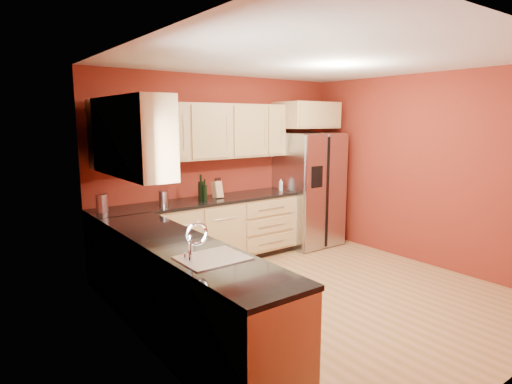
% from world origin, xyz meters
% --- Properties ---
extents(floor, '(4.00, 4.00, 0.00)m').
position_xyz_m(floor, '(0.00, 0.00, 0.00)').
color(floor, olive).
rests_on(floor, ground).
extents(ceiling, '(4.00, 4.00, 0.00)m').
position_xyz_m(ceiling, '(0.00, 0.00, 2.60)').
color(ceiling, silver).
rests_on(ceiling, wall_back).
extents(wall_back, '(4.00, 0.04, 2.60)m').
position_xyz_m(wall_back, '(0.00, 2.00, 1.30)').
color(wall_back, maroon).
rests_on(wall_back, floor).
extents(wall_left, '(0.04, 4.00, 2.60)m').
position_xyz_m(wall_left, '(-2.00, 0.00, 1.30)').
color(wall_left, maroon).
rests_on(wall_left, floor).
extents(wall_right, '(0.04, 4.00, 2.60)m').
position_xyz_m(wall_right, '(2.00, 0.00, 1.30)').
color(wall_right, maroon).
rests_on(wall_right, floor).
extents(base_cabinets_back, '(2.90, 0.60, 0.88)m').
position_xyz_m(base_cabinets_back, '(-0.55, 1.70, 0.44)').
color(base_cabinets_back, tan).
rests_on(base_cabinets_back, floor).
extents(base_cabinets_left, '(0.60, 2.80, 0.88)m').
position_xyz_m(base_cabinets_left, '(-1.70, 0.00, 0.44)').
color(base_cabinets_left, tan).
rests_on(base_cabinets_left, floor).
extents(countertop_back, '(2.90, 0.62, 0.04)m').
position_xyz_m(countertop_back, '(-0.55, 1.69, 0.90)').
color(countertop_back, black).
rests_on(countertop_back, base_cabinets_back).
extents(countertop_left, '(0.62, 2.80, 0.04)m').
position_xyz_m(countertop_left, '(-1.69, 0.00, 0.90)').
color(countertop_left, black).
rests_on(countertop_left, base_cabinets_left).
extents(upper_cabinets_back, '(2.30, 0.33, 0.75)m').
position_xyz_m(upper_cabinets_back, '(-0.25, 1.83, 1.83)').
color(upper_cabinets_back, tan).
rests_on(upper_cabinets_back, wall_back).
extents(upper_cabinets_left, '(0.33, 1.35, 0.75)m').
position_xyz_m(upper_cabinets_left, '(-1.83, 0.72, 1.83)').
color(upper_cabinets_left, tan).
rests_on(upper_cabinets_left, wall_left).
extents(corner_upper_cabinet, '(0.67, 0.67, 0.75)m').
position_xyz_m(corner_upper_cabinet, '(-1.67, 1.67, 1.83)').
color(corner_upper_cabinet, tan).
rests_on(corner_upper_cabinet, wall_back).
extents(over_fridge_cabinet, '(0.92, 0.60, 0.40)m').
position_xyz_m(over_fridge_cabinet, '(1.35, 1.70, 2.05)').
color(over_fridge_cabinet, tan).
rests_on(over_fridge_cabinet, wall_back).
extents(refrigerator, '(0.90, 0.75, 1.78)m').
position_xyz_m(refrigerator, '(1.35, 1.62, 0.89)').
color(refrigerator, silver).
rests_on(refrigerator, floor).
extents(window, '(0.03, 0.90, 1.00)m').
position_xyz_m(window, '(-1.98, -0.50, 1.55)').
color(window, white).
rests_on(window, wall_left).
extents(sink_faucet, '(0.50, 0.42, 0.30)m').
position_xyz_m(sink_faucet, '(-1.69, -0.50, 1.07)').
color(sink_faucet, silver).
rests_on(sink_faucet, countertop_left).
extents(canister_left, '(0.14, 0.14, 0.21)m').
position_xyz_m(canister_left, '(-1.85, 1.71, 1.03)').
color(canister_left, silver).
rests_on(canister_left, countertop_back).
extents(canister_right, '(0.14, 0.14, 0.19)m').
position_xyz_m(canister_right, '(-1.12, 1.63, 1.02)').
color(canister_right, silver).
rests_on(canister_right, countertop_back).
extents(wine_bottle_a, '(0.07, 0.07, 0.29)m').
position_xyz_m(wine_bottle_a, '(-0.54, 1.62, 1.06)').
color(wine_bottle_a, black).
rests_on(wine_bottle_a, countertop_back).
extents(wine_bottle_b, '(0.10, 0.10, 0.34)m').
position_xyz_m(wine_bottle_b, '(-0.55, 1.69, 1.09)').
color(wine_bottle_b, black).
rests_on(wine_bottle_b, countertop_back).
extents(knife_block, '(0.12, 0.11, 0.23)m').
position_xyz_m(knife_block, '(-0.29, 1.71, 1.03)').
color(knife_block, tan).
rests_on(knife_block, countertop_back).
extents(soap_dispenser, '(0.08, 0.08, 0.18)m').
position_xyz_m(soap_dispenser, '(0.80, 1.65, 1.01)').
color(soap_dispenser, silver).
rests_on(soap_dispenser, countertop_back).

